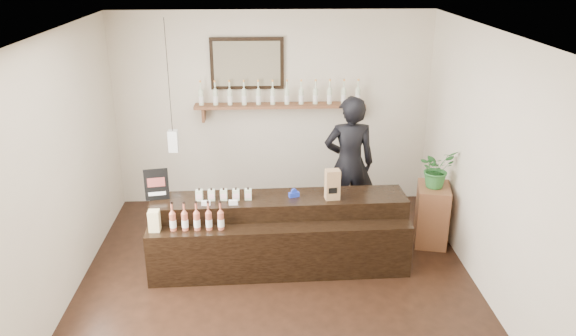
# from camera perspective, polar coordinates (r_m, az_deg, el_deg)

# --- Properties ---
(ground) EXTENTS (5.00, 5.00, 0.00)m
(ground) POSITION_cam_1_polar(r_m,az_deg,el_deg) (6.39, -1.01, -12.43)
(ground) COLOR black
(ground) RESTS_ON ground
(room_shell) EXTENTS (5.00, 5.00, 5.00)m
(room_shell) POSITION_cam_1_polar(r_m,az_deg,el_deg) (5.62, -1.13, 2.17)
(room_shell) COLOR beige
(room_shell) RESTS_ON ground
(back_wall_decor) EXTENTS (2.66, 0.96, 1.69)m
(back_wall_decor) POSITION_cam_1_polar(r_m,az_deg,el_deg) (7.89, -2.66, 8.14)
(back_wall_decor) COLOR brown
(back_wall_decor) RESTS_ON ground
(counter) EXTENTS (3.01, 0.89, 0.98)m
(counter) POSITION_cam_1_polar(r_m,az_deg,el_deg) (6.69, -0.93, -6.81)
(counter) COLOR black
(counter) RESTS_ON ground
(promo_sign) EXTENTS (0.27, 0.07, 0.38)m
(promo_sign) POSITION_cam_1_polar(r_m,az_deg,el_deg) (6.62, -13.21, -1.65)
(promo_sign) COLOR black
(promo_sign) RESTS_ON counter
(paper_bag) EXTENTS (0.18, 0.14, 0.36)m
(paper_bag) POSITION_cam_1_polar(r_m,az_deg,el_deg) (6.50, 4.54, -1.69)
(paper_bag) COLOR olive
(paper_bag) RESTS_ON counter
(tape_dispenser) EXTENTS (0.13, 0.08, 0.10)m
(tape_dispenser) POSITION_cam_1_polar(r_m,az_deg,el_deg) (6.58, 0.61, -2.63)
(tape_dispenser) COLOR #1931B5
(tape_dispenser) RESTS_ON counter
(side_cabinet) EXTENTS (0.49, 0.61, 0.78)m
(side_cabinet) POSITION_cam_1_polar(r_m,az_deg,el_deg) (7.43, 14.39, -4.59)
(side_cabinet) COLOR brown
(side_cabinet) RESTS_ON ground
(potted_plant) EXTENTS (0.56, 0.53, 0.48)m
(potted_plant) POSITION_cam_1_polar(r_m,az_deg,el_deg) (7.18, 14.85, -0.05)
(potted_plant) COLOR #2A6A2D
(potted_plant) RESTS_ON side_cabinet
(shopkeeper) EXTENTS (0.76, 0.51, 2.07)m
(shopkeeper) POSITION_cam_1_polar(r_m,az_deg,el_deg) (7.39, 6.27, 1.30)
(shopkeeper) COLOR black
(shopkeeper) RESTS_ON ground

